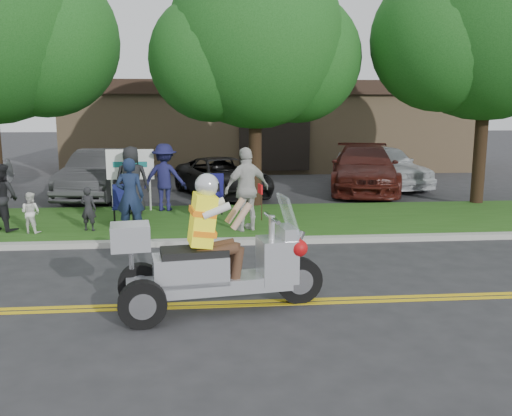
{
  "coord_description": "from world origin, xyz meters",
  "views": [
    {
      "loc": [
        -0.84,
        -8.02,
        2.82
      ],
      "look_at": [
        0.06,
        2.0,
        0.96
      ],
      "focal_mm": 38.0,
      "sensor_mm": 36.0,
      "label": 1
    }
  ],
  "objects": [
    {
      "name": "ground",
      "position": [
        0.0,
        0.0,
        0.0
      ],
      "size": [
        120.0,
        120.0,
        0.0
      ],
      "primitive_type": "plane",
      "color": "#28282B",
      "rests_on": "ground"
    },
    {
      "name": "centerline_near",
      "position": [
        0.0,
        -0.58,
        0.01
      ],
      "size": [
        60.0,
        0.1,
        0.01
      ],
      "primitive_type": "cube",
      "color": "gold",
      "rests_on": "ground"
    },
    {
      "name": "centerline_far",
      "position": [
        0.0,
        -0.42,
        0.01
      ],
      "size": [
        60.0,
        0.1,
        0.01
      ],
      "primitive_type": "cube",
      "color": "gold",
      "rests_on": "ground"
    },
    {
      "name": "curb",
      "position": [
        0.0,
        3.05,
        0.06
      ],
      "size": [
        60.0,
        0.25,
        0.12
      ],
      "primitive_type": "cube",
      "color": "#A8A89E",
      "rests_on": "ground"
    },
    {
      "name": "grass_verge",
      "position": [
        0.0,
        5.2,
        0.06
      ],
      "size": [
        60.0,
        4.0,
        0.1
      ],
      "primitive_type": "cube",
      "color": "#234E14",
      "rests_on": "ground"
    },
    {
      "name": "commercial_building",
      "position": [
        2.0,
        18.98,
        2.01
      ],
      "size": [
        18.0,
        8.2,
        4.0
      ],
      "color": "#9E7F5B",
      "rests_on": "ground"
    },
    {
      "name": "tree_mid",
      "position": [
        0.55,
        7.23,
        4.43
      ],
      "size": [
        5.88,
        4.8,
        7.05
      ],
      "color": "#332114",
      "rests_on": "ground"
    },
    {
      "name": "tree_right",
      "position": [
        7.06,
        7.03,
        5.03
      ],
      "size": [
        6.86,
        5.6,
        8.07
      ],
      "color": "#332114",
      "rests_on": "ground"
    },
    {
      "name": "business_sign",
      "position": [
        -2.9,
        6.6,
        1.26
      ],
      "size": [
        1.25,
        0.06,
        1.75
      ],
      "color": "silver",
      "rests_on": "ground"
    },
    {
      "name": "trike_scooter",
      "position": [
        -0.81,
        -0.71,
        0.68
      ],
      "size": [
        2.99,
        1.13,
        1.95
      ],
      "rotation": [
        0.0,
        0.0,
        0.15
      ],
      "color": "black",
      "rests_on": "ground"
    },
    {
      "name": "lawn_chair_a",
      "position": [
        -2.86,
        4.92,
        0.63
      ],
      "size": [
        0.55,
        0.56,
        0.93
      ],
      "rotation": [
        0.0,
        0.0,
        0.13
      ],
      "color": "black",
      "rests_on": "grass_verge"
    },
    {
      "name": "lawn_chair_b",
      "position": [
        -0.7,
        6.08,
        0.68
      ],
      "size": [
        0.58,
        0.6,
        1.02
      ],
      "rotation": [
        0.0,
        0.0,
        -0.07
      ],
      "color": "black",
      "rests_on": "grass_verge"
    },
    {
      "name": "spectator_adult_left",
      "position": [
        -2.54,
        3.8,
        0.94
      ],
      "size": [
        0.63,
        0.43,
        1.67
      ],
      "primitive_type": "imported",
      "rotation": [
        0.0,
        0.0,
        3.1
      ],
      "color": "#16213D",
      "rests_on": "grass_verge"
    },
    {
      "name": "spectator_adult_mid",
      "position": [
        -5.43,
        4.38,
        0.87
      ],
      "size": [
        0.93,
        0.87,
        1.52
      ],
      "primitive_type": "imported",
      "rotation": [
        0.0,
        0.0,
        2.62
      ],
      "color": "black",
      "rests_on": "grass_verge"
    },
    {
      "name": "spectator_adult_right",
      "position": [
        0.02,
        3.91,
        1.04
      ],
      "size": [
        1.19,
        0.89,
        1.87
      ],
      "primitive_type": "imported",
      "rotation": [
        0.0,
        0.0,
        3.59
      ],
      "color": "silver",
      "rests_on": "grass_verge"
    },
    {
      "name": "spectator_chair_a",
      "position": [
        -1.99,
        6.53,
        1.0
      ],
      "size": [
        1.26,
        0.87,
        1.79
      ],
      "primitive_type": "imported",
      "rotation": [
        0.0,
        0.0,
        2.96
      ],
      "color": "#1A1A49",
      "rests_on": "grass_verge"
    },
    {
      "name": "spectator_chair_b",
      "position": [
        -2.81,
        6.11,
        0.99
      ],
      "size": [
        0.87,
        0.58,
        1.77
      ],
      "primitive_type": "imported",
      "rotation": [
        0.0,
        0.0,
        3.16
      ],
      "color": "black",
      "rests_on": "grass_verge"
    },
    {
      "name": "child_left",
      "position": [
        -3.52,
        4.19,
        0.6
      ],
      "size": [
        0.41,
        0.32,
        1.0
      ],
      "primitive_type": "imported",
      "rotation": [
        0.0,
        0.0,
        2.89
      ],
      "color": "black",
      "rests_on": "grass_verge"
    },
    {
      "name": "child_right",
      "position": [
        -4.74,
        4.07,
        0.56
      ],
      "size": [
        0.53,
        0.47,
        0.91
      ],
      "primitive_type": "imported",
      "rotation": [
        0.0,
        0.0,
        2.82
      ],
      "color": "white",
      "rests_on": "grass_verge"
    },
    {
      "name": "parked_car_left",
      "position": [
        -4.19,
        9.44,
        0.77
      ],
      "size": [
        2.19,
        4.82,
        1.53
      ],
      "primitive_type": "imported",
      "rotation": [
        0.0,
        0.0,
        -0.12
      ],
      "color": "#343437",
      "rests_on": "ground"
    },
    {
      "name": "parked_car_mid",
      "position": [
        -0.37,
        9.51,
        0.62
      ],
      "size": [
        3.51,
        4.91,
        1.24
      ],
      "primitive_type": "imported",
      "rotation": [
        0.0,
        0.0,
        0.36
      ],
      "color": "black",
      "rests_on": "ground"
    },
    {
      "name": "parked_car_right",
      "position": [
        4.5,
        10.09,
        0.78
      ],
      "size": [
        3.42,
        5.74,
        1.56
      ],
      "primitive_type": "imported",
      "rotation": [
        0.0,
        0.0,
        -0.25
      ],
      "color": "#43150F",
      "rests_on": "ground"
    },
    {
      "name": "parked_car_far_right",
      "position": [
        5.43,
        10.96,
        0.78
      ],
      "size": [
        2.82,
        4.88,
        1.56
      ],
      "primitive_type": "imported",
      "rotation": [
        0.0,
        0.0,
        0.22
      ],
      "color": "silver",
      "rests_on": "ground"
    }
  ]
}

